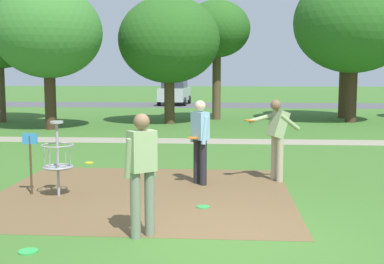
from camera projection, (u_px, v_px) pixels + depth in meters
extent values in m
plane|color=#3D6B28|center=(231.00, 239.00, 6.75)|extent=(160.00, 160.00, 0.00)
cube|color=brown|center=(143.00, 194.00, 9.27)|extent=(5.50, 4.92, 0.01)
cylinder|color=#9E9EA3|center=(58.00, 160.00, 9.03)|extent=(0.05, 0.05, 1.35)
cylinder|color=#9E9EA3|center=(57.00, 122.00, 8.94)|extent=(0.24, 0.24, 0.04)
torus|color=#9E9EA3|center=(57.00, 145.00, 8.99)|extent=(0.58, 0.58, 0.02)
torus|color=#9E9EA3|center=(58.00, 167.00, 9.04)|extent=(0.55, 0.55, 0.03)
cylinder|color=#9E9EA3|center=(58.00, 168.00, 9.04)|extent=(0.48, 0.48, 0.02)
cylinder|color=gray|center=(70.00, 156.00, 9.00)|extent=(0.01, 0.01, 0.40)
cylinder|color=gray|center=(70.00, 155.00, 9.14)|extent=(0.01, 0.01, 0.40)
cylinder|color=gray|center=(66.00, 154.00, 9.24)|extent=(0.01, 0.01, 0.40)
cylinder|color=gray|center=(58.00, 154.00, 9.25)|extent=(0.01, 0.01, 0.40)
cylinder|color=gray|center=(50.00, 155.00, 9.17)|extent=(0.01, 0.01, 0.40)
cylinder|color=gray|center=(45.00, 156.00, 9.03)|extent=(0.01, 0.01, 0.40)
cylinder|color=gray|center=(45.00, 157.00, 8.89)|extent=(0.01, 0.01, 0.40)
cylinder|color=gray|center=(49.00, 158.00, 8.80)|extent=(0.01, 0.01, 0.40)
cylinder|color=gray|center=(57.00, 158.00, 8.79)|extent=(0.01, 0.01, 0.40)
cylinder|color=gray|center=(65.00, 157.00, 8.87)|extent=(0.01, 0.01, 0.40)
cylinder|color=#4C3823|center=(31.00, 165.00, 9.18)|extent=(0.04, 0.04, 1.10)
cube|color=#3384C6|center=(30.00, 139.00, 9.12)|extent=(0.28, 0.03, 0.20)
cylinder|color=#232328|center=(203.00, 163.00, 9.95)|extent=(0.14, 0.14, 0.92)
cylinder|color=#232328|center=(197.00, 161.00, 10.13)|extent=(0.14, 0.14, 0.92)
cube|color=#84B7D1|center=(200.00, 126.00, 9.95)|extent=(0.40, 0.42, 0.56)
sphere|color=beige|center=(200.00, 106.00, 9.91)|extent=(0.22, 0.22, 0.22)
cylinder|color=#84B7D1|center=(205.00, 131.00, 9.80)|extent=(0.18, 0.17, 0.55)
cylinder|color=#84B7D1|center=(194.00, 129.00, 10.11)|extent=(0.18, 0.17, 0.55)
cylinder|color=orange|center=(193.00, 138.00, 9.88)|extent=(0.22, 0.22, 0.02)
cylinder|color=tan|center=(280.00, 160.00, 10.27)|extent=(0.14, 0.14, 0.92)
cylinder|color=tan|center=(274.00, 158.00, 10.47)|extent=(0.14, 0.14, 0.92)
cube|color=#93A875|center=(278.00, 124.00, 10.28)|extent=(0.50, 0.49, 0.60)
sphere|color=brown|center=(276.00, 105.00, 10.21)|extent=(0.22, 0.22, 0.22)
cylinder|color=#93A875|center=(261.00, 118.00, 10.30)|extent=(0.56, 0.34, 0.21)
cylinder|color=orange|center=(249.00, 120.00, 10.20)|extent=(0.22, 0.22, 0.02)
cylinder|color=#93A875|center=(290.00, 122.00, 10.19)|extent=(0.47, 0.29, 0.37)
cylinder|color=slate|center=(135.00, 205.00, 6.73)|extent=(0.14, 0.14, 0.92)
cylinder|color=slate|center=(150.00, 203.00, 6.86)|extent=(0.14, 0.14, 0.92)
cube|color=#93A875|center=(142.00, 151.00, 6.71)|extent=(0.42, 0.40, 0.56)
sphere|color=brown|center=(142.00, 122.00, 6.66)|extent=(0.22, 0.22, 0.22)
cylinder|color=#93A875|center=(129.00, 158.00, 6.63)|extent=(0.17, 0.18, 0.55)
cylinder|color=#93A875|center=(153.00, 156.00, 6.84)|extent=(0.17, 0.18, 0.55)
cylinder|color=#E53D99|center=(136.00, 166.00, 6.88)|extent=(0.22, 0.22, 0.02)
cylinder|color=green|center=(203.00, 207.00, 8.34)|extent=(0.22, 0.22, 0.02)
cylinder|color=green|center=(152.00, 176.00, 10.81)|extent=(0.22, 0.22, 0.02)
cylinder|color=gold|center=(89.00, 163.00, 12.48)|extent=(0.22, 0.22, 0.02)
cylinder|color=green|center=(28.00, 251.00, 6.26)|extent=(0.25, 0.25, 0.02)
cylinder|color=#422D1E|center=(351.00, 95.00, 22.75)|extent=(0.50, 0.50, 2.53)
ellipsoid|color=#2D6623|center=(354.00, 22.00, 22.37)|extent=(5.42, 5.42, 4.60)
cylinder|color=#422D1E|center=(50.00, 101.00, 19.91)|extent=(0.45, 0.45, 2.27)
ellipsoid|color=#38752D|center=(48.00, 32.00, 19.59)|extent=(4.27, 4.27, 3.63)
cylinder|color=brown|center=(0.00, 93.00, 22.90)|extent=(0.49, 0.49, 2.72)
cylinder|color=#4C3823|center=(343.00, 87.00, 25.01)|extent=(0.45, 0.45, 3.11)
ellipsoid|color=#4C8E3D|center=(346.00, 23.00, 24.63)|extent=(4.32, 4.32, 3.67)
cylinder|color=#4C3823|center=(169.00, 101.00, 22.19)|extent=(0.46, 0.46, 2.03)
ellipsoid|color=#285B1E|center=(169.00, 40.00, 21.87)|extent=(4.49, 4.49, 3.82)
cylinder|color=brown|center=(217.00, 87.00, 24.13)|extent=(0.41, 0.41, 3.17)
ellipsoid|color=#285B1E|center=(217.00, 29.00, 23.80)|extent=(3.21, 3.21, 2.73)
cube|color=#4C4C51|center=(228.00, 105.00, 35.17)|extent=(36.00, 6.00, 0.01)
cube|color=#B2B7BC|center=(175.00, 94.00, 35.70)|extent=(2.00, 4.28, 0.90)
cube|color=#2D333D|center=(175.00, 84.00, 35.61)|extent=(1.69, 2.26, 0.64)
cylinder|color=black|center=(166.00, 99.00, 37.15)|extent=(0.21, 0.61, 0.60)
cylinder|color=black|center=(189.00, 100.00, 36.93)|extent=(0.21, 0.61, 0.60)
cylinder|color=black|center=(159.00, 101.00, 34.58)|extent=(0.21, 0.61, 0.60)
cylinder|color=black|center=(185.00, 102.00, 34.36)|extent=(0.21, 0.61, 0.60)
cube|color=gray|center=(229.00, 141.00, 16.46)|extent=(40.00, 1.29, 0.00)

